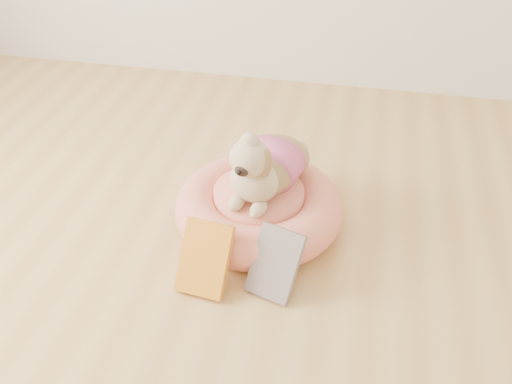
% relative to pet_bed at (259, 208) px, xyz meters
% --- Properties ---
extents(pet_bed, '(0.59, 0.59, 0.15)m').
position_rel_pet_bed_xyz_m(pet_bed, '(0.00, 0.00, 0.00)').
color(pet_bed, '#F5775F').
rests_on(pet_bed, floor).
extents(dog, '(0.35, 0.44, 0.29)m').
position_rel_pet_bed_xyz_m(dog, '(0.02, 0.01, 0.22)').
color(dog, brown).
rests_on(dog, pet_bed).
extents(book_yellow, '(0.17, 0.18, 0.20)m').
position_rel_pet_bed_xyz_m(book_yellow, '(-0.11, -0.32, 0.03)').
color(book_yellow, yellow).
rests_on(book_yellow, floor).
extents(book_white, '(0.18, 0.18, 0.20)m').
position_rel_pet_bed_xyz_m(book_white, '(0.11, -0.29, 0.03)').
color(book_white, silver).
rests_on(book_white, floor).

